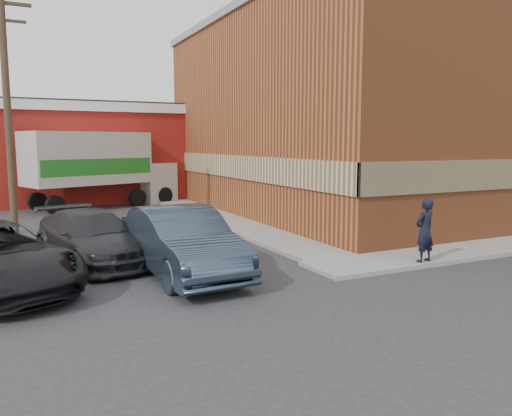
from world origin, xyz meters
name	(u,v)px	position (x,y,z in m)	size (l,w,h in m)	color
ground	(314,264)	(0.00, 0.00, 0.00)	(90.00, 90.00, 0.00)	#28282B
brick_building	(362,116)	(8.50, 9.00, 4.68)	(14.25, 18.25, 9.36)	#A24F29
sidewalk_west	(216,217)	(0.60, 9.00, 0.06)	(1.80, 18.00, 0.12)	gray
warehouse	(40,152)	(-6.00, 20.00, 2.81)	(16.30, 8.30, 5.60)	maroon
utility_pole	(7,104)	(-7.50, 9.00, 4.75)	(2.00, 0.26, 9.00)	#4C3A26
man	(425,230)	(2.57, -1.55, 0.99)	(0.64, 0.42, 1.75)	black
sedan	(181,241)	(-3.68, 0.50, 0.86)	(1.82, 5.23, 1.72)	#2D3B4C
suv_b	(92,237)	(-5.55, 2.89, 0.73)	(2.04, 5.01, 1.45)	#28282B
box_truck	(101,164)	(-3.28, 15.38, 2.25)	(8.22, 4.88, 3.90)	#BABAB6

